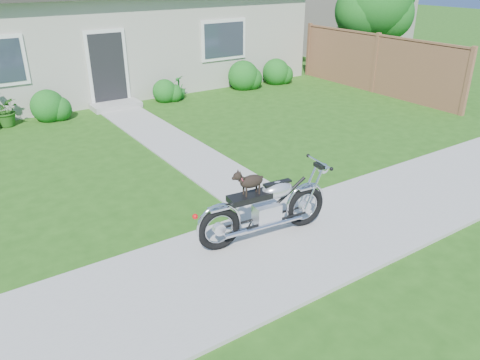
# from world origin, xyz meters

# --- Properties ---
(ground) EXTENTS (80.00, 80.00, 0.00)m
(ground) POSITION_xyz_m (0.00, 0.00, 0.00)
(ground) COLOR #235114
(ground) RESTS_ON ground
(sidewalk) EXTENTS (24.00, 2.20, 0.04)m
(sidewalk) POSITION_xyz_m (0.00, 0.00, 0.02)
(sidewalk) COLOR #9E9B93
(sidewalk) RESTS_ON ground
(walkway) EXTENTS (1.20, 8.00, 0.03)m
(walkway) POSITION_xyz_m (-1.50, 5.00, 0.01)
(walkway) COLOR #9E9B93
(walkway) RESTS_ON ground
(house) EXTENTS (12.60, 7.03, 4.50)m
(house) POSITION_xyz_m (-0.00, 11.99, 2.16)
(house) COLOR beige
(house) RESTS_ON ground
(fence) EXTENTS (0.12, 6.62, 1.90)m
(fence) POSITION_xyz_m (6.30, 5.75, 0.94)
(fence) COLOR #966343
(fence) RESTS_ON ground
(tree_near) EXTENTS (2.61, 2.55, 3.91)m
(tree_near) POSITION_xyz_m (8.36, 7.64, 2.50)
(tree_near) COLOR #3D2B1C
(tree_near) RESTS_ON ground
(shrub_row) EXTENTS (10.51, 1.03, 1.03)m
(shrub_row) POSITION_xyz_m (0.52, 8.50, 0.39)
(shrub_row) COLOR #185E19
(shrub_row) RESTS_ON ground
(potted_plant_left) EXTENTS (0.82, 0.73, 0.85)m
(potted_plant_left) POSITION_xyz_m (-4.51, 8.55, 0.43)
(potted_plant_left) COLOR #255B18
(potted_plant_left) RESTS_ON ground
(potted_plant_right) EXTENTS (0.57, 0.57, 0.72)m
(potted_plant_right) POSITION_xyz_m (0.55, 8.55, 0.36)
(potted_plant_right) COLOR #1C6921
(potted_plant_right) RESTS_ON ground
(motorcycle_with_dog) EXTENTS (2.22, 0.60, 1.17)m
(motorcycle_with_dog) POSITION_xyz_m (-2.17, 0.35, 0.55)
(motorcycle_with_dog) COLOR black
(motorcycle_with_dog) RESTS_ON sidewalk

